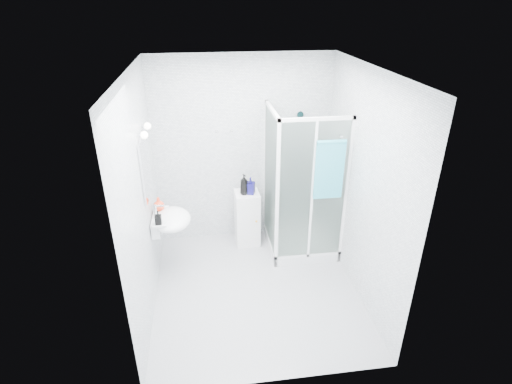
{
  "coord_description": "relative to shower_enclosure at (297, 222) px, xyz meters",
  "views": [
    {
      "loc": [
        -0.52,
        -3.8,
        3.23
      ],
      "look_at": [
        0.05,
        0.35,
        1.15
      ],
      "focal_mm": 28.0,
      "sensor_mm": 36.0,
      "label": 1
    }
  ],
  "objects": [
    {
      "name": "storage_cabinet",
      "position": [
        -0.65,
        0.28,
        -0.05
      ],
      "size": [
        0.34,
        0.36,
        0.8
      ],
      "rotation": [
        0.0,
        0.0,
        0.03
      ],
      "color": "white",
      "rests_on": "ground"
    },
    {
      "name": "mirror",
      "position": [
        -1.85,
        -0.32,
        1.05
      ],
      "size": [
        0.02,
        0.6,
        0.7
      ],
      "primitive_type": "cube",
      "color": "white",
      "rests_on": "room"
    },
    {
      "name": "soap_dispenser_orange",
      "position": [
        -1.78,
        -0.18,
        0.5
      ],
      "size": [
        0.15,
        0.15,
        0.17
      ],
      "primitive_type": "imported",
      "rotation": [
        0.0,
        0.0,
        -0.1
      ],
      "color": "#F33E1C",
      "rests_on": "wall_basin"
    },
    {
      "name": "wall_basin",
      "position": [
        -1.66,
        -0.32,
        0.35
      ],
      "size": [
        0.46,
        0.56,
        0.35
      ],
      "color": "white",
      "rests_on": "ground"
    },
    {
      "name": "shampoo_bottle_b",
      "position": [
        -0.6,
        0.26,
        0.47
      ],
      "size": [
        0.14,
        0.14,
        0.24
      ],
      "primitive_type": "imported",
      "rotation": [
        0.0,
        0.0,
        -0.35
      ],
      "color": "#100D53",
      "rests_on": "storage_cabinet"
    },
    {
      "name": "soap_dispenser_black",
      "position": [
        -1.76,
        -0.51,
        0.5
      ],
      "size": [
        0.07,
        0.08,
        0.16
      ],
      "primitive_type": "imported",
      "rotation": [
        0.0,
        0.0,
        0.01
      ],
      "color": "black",
      "rests_on": "wall_basin"
    },
    {
      "name": "room",
      "position": [
        -0.67,
        -0.77,
        0.85
      ],
      "size": [
        2.4,
        2.6,
        2.6
      ],
      "color": "silver",
      "rests_on": "ground"
    },
    {
      "name": "hand_towel",
      "position": [
        0.26,
        -0.4,
        0.95
      ],
      "size": [
        0.35,
        0.05,
        0.74
      ],
      "color": "teal",
      "rests_on": "shower_enclosure"
    },
    {
      "name": "shampoo_bottle_a",
      "position": [
        -0.69,
        0.25,
        0.49
      ],
      "size": [
        0.15,
        0.15,
        0.29
      ],
      "primitive_type": "imported",
      "rotation": [
        0.0,
        0.0,
        0.41
      ],
      "color": "black",
      "rests_on": "storage_cabinet"
    },
    {
      "name": "wall_hooks",
      "position": [
        -0.92,
        0.49,
        1.17
      ],
      "size": [
        0.23,
        0.06,
        0.03
      ],
      "color": "silver",
      "rests_on": "room"
    },
    {
      "name": "vanity_lights",
      "position": [
        -1.8,
        -0.32,
        1.47
      ],
      "size": [
        0.1,
        0.4,
        0.08
      ],
      "color": "silver",
      "rests_on": "room"
    },
    {
      "name": "shower_enclosure",
      "position": [
        0.0,
        0.0,
        0.0
      ],
      "size": [
        0.9,
        0.95,
        2.0
      ],
      "color": "white",
      "rests_on": "ground"
    }
  ]
}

